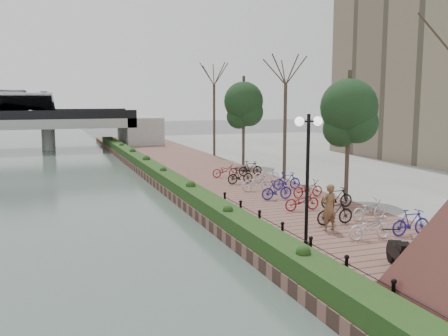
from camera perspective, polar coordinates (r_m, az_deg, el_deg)
name	(u,v)px	position (r m, az deg, el deg)	size (l,w,h in m)	color
ground	(285,292)	(15.09, 6.96, -13.93)	(220.00, 220.00, 0.00)	#59595B
promenade	(218,182)	(32.17, -0.72, -1.63)	(8.00, 75.00, 0.50)	brown
inland_pavement	(418,170)	(40.29, 21.32, -0.23)	(24.00, 75.00, 0.50)	gray
hedge	(157,171)	(33.56, -7.62, -0.35)	(1.10, 56.00, 0.60)	#1C3A15
chain_fence	(296,241)	(17.10, 8.19, -8.28)	(0.10, 14.10, 0.70)	black
lamppost	(308,151)	(17.15, 9.58, 1.91)	(1.02, 0.32, 4.60)	black
motorcycle	(398,252)	(15.98, 19.32, -9.08)	(0.55, 1.76, 1.10)	black
pedestrian	(329,207)	(19.81, 11.91, -4.42)	(0.67, 0.44, 1.84)	brown
bicycle_parking	(293,190)	(25.82, 7.91, -2.46)	(2.40, 17.32, 1.00)	silver
street_trees	(311,132)	(29.04, 9.93, 4.04)	(3.20, 37.12, 6.80)	#35291F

